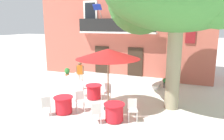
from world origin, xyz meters
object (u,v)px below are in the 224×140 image
at_px(cafe_chair_near_tree_1, 82,87).
at_px(cafe_chair_front_0, 80,100).
at_px(cafe_table_middle, 114,112).
at_px(ground_planter_right, 166,82).
at_px(cafe_umbrella, 108,54).
at_px(cafe_table_front, 64,105).
at_px(pedestrian_near_entrance, 80,73).
at_px(cafe_chair_near_tree_0, 107,91).
at_px(cafe_chair_front_1, 46,105).
at_px(cafe_table_near_tree, 94,92).
at_px(cafe_chair_middle_1, 132,108).
at_px(ground_planter_left, 67,72).
at_px(cafe_chair_middle_0, 96,111).

bearing_deg(cafe_chair_near_tree_1, cafe_chair_front_0, -62.78).
height_order(cafe_table_middle, ground_planter_right, cafe_table_middle).
relative_size(cafe_umbrella, ground_planter_right, 4.84).
xyz_separation_m(cafe_table_front, pedestrian_near_entrance, (-1.27, 3.70, 0.55)).
relative_size(cafe_chair_near_tree_0, cafe_table_front, 1.05).
bearing_deg(cafe_chair_front_0, cafe_chair_front_1, -134.02).
xyz_separation_m(cafe_table_near_tree, cafe_table_front, (-0.41, -2.21, 0.00)).
bearing_deg(cafe_chair_front_1, cafe_chair_front_0, 45.98).
height_order(cafe_chair_near_tree_0, cafe_table_middle, cafe_chair_near_tree_0).
xyz_separation_m(cafe_chair_middle_1, cafe_table_front, (-3.07, -0.42, -0.14)).
bearing_deg(cafe_chair_near_tree_0, cafe_umbrella, -63.64).
height_order(cafe_chair_front_0, ground_planter_left, cafe_chair_front_0).
distance_m(ground_planter_right, pedestrian_near_entrance, 5.39).
height_order(cafe_chair_front_0, cafe_umbrella, cafe_umbrella).
height_order(cafe_table_middle, cafe_chair_front_1, cafe_chair_front_1).
distance_m(cafe_table_middle, ground_planter_left, 8.33).
height_order(cafe_chair_near_tree_0, ground_planter_right, cafe_chair_near_tree_0).
bearing_deg(cafe_chair_near_tree_0, cafe_table_front, -117.90).
bearing_deg(cafe_chair_near_tree_0, ground_planter_right, 54.79).
xyz_separation_m(cafe_table_front, ground_planter_right, (3.67, 5.75, -0.05)).
xyz_separation_m(cafe_chair_middle_0, ground_planter_right, (1.85, 6.18, -0.19)).
bearing_deg(cafe_table_middle, pedestrian_near_entrance, 135.25).
height_order(cafe_chair_middle_1, cafe_umbrella, cafe_umbrella).
distance_m(cafe_chair_middle_1, cafe_table_front, 3.10).
xyz_separation_m(cafe_table_front, cafe_chair_front_1, (-0.50, -0.56, 0.14)).
xyz_separation_m(cafe_chair_middle_0, pedestrian_near_entrance, (-3.10, 4.13, 0.41)).
bearing_deg(cafe_chair_middle_0, cafe_umbrella, 95.36).
xyz_separation_m(cafe_chair_front_1, pedestrian_near_entrance, (-0.77, 4.27, 0.41)).
bearing_deg(ground_planter_left, cafe_umbrella, -41.31).
bearing_deg(cafe_chair_near_tree_1, cafe_chair_near_tree_0, -2.05).
bearing_deg(cafe_chair_middle_1, pedestrian_near_entrance, 142.85).
bearing_deg(ground_planter_left, cafe_chair_middle_1, -38.90).
height_order(cafe_chair_middle_0, cafe_table_front, cafe_chair_middle_0).
height_order(cafe_chair_near_tree_0, ground_planter_left, cafe_chair_near_tree_0).
relative_size(cafe_chair_front_1, pedestrian_near_entrance, 0.55).
bearing_deg(cafe_chair_middle_0, cafe_chair_middle_1, 34.06).
xyz_separation_m(cafe_table_near_tree, cafe_chair_front_1, (-0.91, -2.77, 0.14)).
xyz_separation_m(ground_planter_right, pedestrian_near_entrance, (-4.94, -2.05, 0.60)).
height_order(cafe_table_middle, pedestrian_near_entrance, pedestrian_near_entrance).
relative_size(cafe_table_near_tree, ground_planter_left, 1.24).
bearing_deg(ground_planter_right, cafe_umbrella, -113.45).
bearing_deg(cafe_table_middle, cafe_chair_middle_0, -140.09).
distance_m(cafe_table_near_tree, pedestrian_near_entrance, 2.31).
bearing_deg(cafe_table_middle, cafe_table_near_tree, 132.88).
height_order(cafe_chair_near_tree_1, cafe_table_middle, cafe_chair_near_tree_1).
bearing_deg(cafe_table_near_tree, cafe_umbrella, -39.66).
xyz_separation_m(cafe_chair_near_tree_1, ground_planter_right, (4.02, 3.50, -0.19)).
height_order(cafe_table_front, cafe_chair_front_1, cafe_chair_front_1).
xyz_separation_m(cafe_chair_near_tree_0, cafe_chair_front_1, (-1.66, -2.76, 0.00)).
bearing_deg(cafe_umbrella, cafe_chair_front_0, -150.64).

